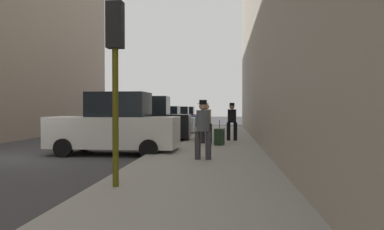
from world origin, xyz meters
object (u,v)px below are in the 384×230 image
object	(u,v)px
rolling_suitcase	(219,137)
pedestrian_with_beanie	(203,126)
fire_hydrant	(181,132)
pedestrian_with_fedora	(232,120)
parked_blue_sedan	(174,119)
traffic_light	(115,53)
parked_white_van	(115,126)
parked_black_suv	(144,121)
parked_red_hatchback	(182,117)
parked_silver_sedan	(161,121)
pedestrian_in_tan_coat	(206,121)

from	to	relation	value
rolling_suitcase	pedestrian_with_beanie	bearing A→B (deg)	-95.27
fire_hydrant	pedestrian_with_fedora	distance (m)	2.61
parked_blue_sedan	pedestrian_with_beanie	bearing A→B (deg)	-79.26
parked_blue_sedan	traffic_light	bearing A→B (deg)	-85.07
pedestrian_with_beanie	parked_white_van	bearing A→B (deg)	147.73
parked_black_suv	pedestrian_with_beanie	world-z (taller)	parked_black_suv
traffic_light	pedestrian_with_beanie	size ratio (longest dim) A/B	2.03
parked_white_van	parked_black_suv	xyz separation A→B (m)	(-0.00, 4.80, 0.00)
parked_red_hatchback	fire_hydrant	world-z (taller)	parked_red_hatchback
traffic_light	pedestrian_with_fedora	world-z (taller)	traffic_light
pedestrian_with_beanie	parked_red_hatchback	bearing A→B (deg)	98.42
pedestrian_with_beanie	fire_hydrant	bearing A→B (deg)	101.94
parked_silver_sedan	parked_red_hatchback	size ratio (longest dim) A/B	1.00
parked_black_suv	fire_hydrant	xyz separation A→B (m)	(1.80, 0.27, -0.54)
fire_hydrant	pedestrian_in_tan_coat	distance (m)	2.44
parked_silver_sedan	parked_blue_sedan	size ratio (longest dim) A/B	0.99
parked_silver_sedan	pedestrian_with_beanie	xyz separation A→B (m)	(3.32, -11.69, 0.29)
parked_silver_sedan	parked_black_suv	bearing A→B (deg)	-90.00
parked_white_van	parked_blue_sedan	distance (m)	15.40
rolling_suitcase	fire_hydrant	bearing A→B (deg)	125.08
pedestrian_with_beanie	rolling_suitcase	bearing A→B (deg)	84.73
pedestrian_in_tan_coat	pedestrian_with_fedora	world-z (taller)	pedestrian_with_fedora
fire_hydrant	parked_black_suv	bearing A→B (deg)	-171.61
pedestrian_in_tan_coat	traffic_light	bearing A→B (deg)	-97.99
parked_silver_sedan	traffic_light	size ratio (longest dim) A/B	1.17
parked_red_hatchback	traffic_light	size ratio (longest dim) A/B	1.17
parked_red_hatchback	pedestrian_in_tan_coat	size ratio (longest dim) A/B	2.46
parked_black_suv	traffic_light	xyz separation A→B (m)	(1.85, -10.87, 1.73)
fire_hydrant	pedestrian_with_fedora	world-z (taller)	pedestrian_with_fedora
parked_blue_sedan	pedestrian_with_beanie	world-z (taller)	pedestrian_with_beanie
pedestrian_with_fedora	pedestrian_with_beanie	world-z (taller)	same
pedestrian_in_tan_coat	pedestrian_with_beanie	world-z (taller)	pedestrian_with_beanie
parked_white_van	fire_hydrant	distance (m)	5.40
parked_black_suv	pedestrian_with_beanie	distance (m)	7.65
pedestrian_with_beanie	parked_blue_sedan	bearing A→B (deg)	100.74
parked_black_suv	rolling_suitcase	distance (m)	4.50
parked_blue_sedan	pedestrian_in_tan_coat	distance (m)	12.67
parked_white_van	fire_hydrant	world-z (taller)	parked_white_van
pedestrian_in_tan_coat	rolling_suitcase	xyz separation A→B (m)	(0.58, -0.80, -0.61)
traffic_light	pedestrian_with_fedora	distance (m)	10.99
parked_black_suv	parked_blue_sedan	distance (m)	10.60
parked_black_suv	traffic_light	size ratio (longest dim) A/B	1.29
parked_silver_sedan	traffic_light	bearing A→B (deg)	-83.25
pedestrian_with_fedora	parked_blue_sedan	bearing A→B (deg)	111.45
parked_blue_sedan	fire_hydrant	xyz separation A→B (m)	(1.80, -10.33, -0.35)
parked_white_van	fire_hydrant	size ratio (longest dim) A/B	6.58
parked_white_van	parked_red_hatchback	size ratio (longest dim) A/B	1.10
fire_hydrant	pedestrian_in_tan_coat	xyz separation A→B (m)	(1.34, -1.94, 0.61)
parked_silver_sedan	parked_blue_sedan	bearing A→B (deg)	90.00
pedestrian_with_beanie	rolling_suitcase	size ratio (longest dim) A/B	1.71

